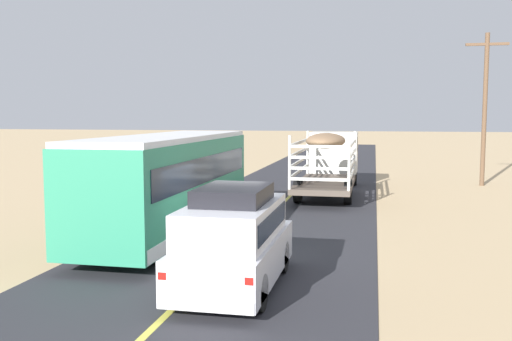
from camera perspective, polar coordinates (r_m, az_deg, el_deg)
name	(u,v)px	position (r m, az deg, el deg)	size (l,w,h in m)	color
ground_plane	(223,262)	(15.15, -3.37, -9.15)	(240.00, 240.00, 0.00)	tan
road_surface	(223,261)	(15.15, -3.37, -9.11)	(8.00, 120.00, 0.02)	#2D2D33
road_centre_line	(223,261)	(15.15, -3.37, -9.07)	(0.16, 117.60, 0.00)	#D8CC4C
suv_near	(234,238)	(12.58, -2.22, -6.84)	(1.90, 4.62, 2.29)	silver
livestock_truck	(331,155)	(29.13, 7.56, 1.51)	(2.53, 9.70, 3.02)	silver
bus	(170,182)	(18.11, -8.66, -1.14)	(2.54, 10.00, 3.21)	#2D8C66
power_pole_mid	(485,105)	(33.08, 22.05, 6.16)	(2.20, 0.24, 8.21)	brown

